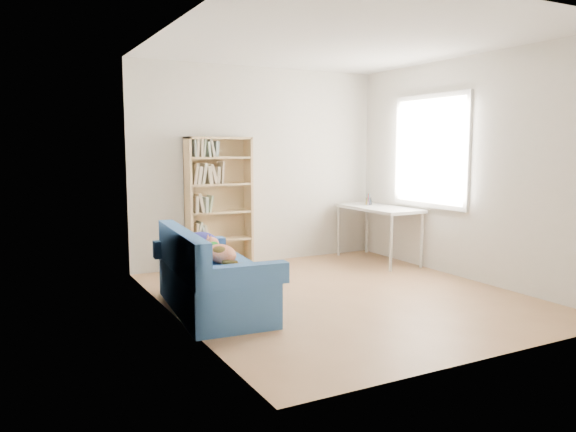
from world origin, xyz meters
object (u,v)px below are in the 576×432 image
Objects in this scene: bookshelf at (219,208)px; desk at (378,212)px; sofa at (210,278)px; pen_cup at (369,200)px.

desk is at bearing -16.00° from bookshelf.
bookshelf is at bearing 71.22° from sofa.
bookshelf reaches higher than sofa.
pen_cup reaches higher than sofa.
pen_cup is (2.10, -0.32, 0.04)m from bookshelf.
desk is 7.79× the size of pen_cup.
pen_cup is at bearing -8.80° from bookshelf.
sofa is at bearing -154.27° from pen_cup.
sofa is 3.19m from pen_cup.
pen_cup is (2.84, 1.37, 0.50)m from sofa.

